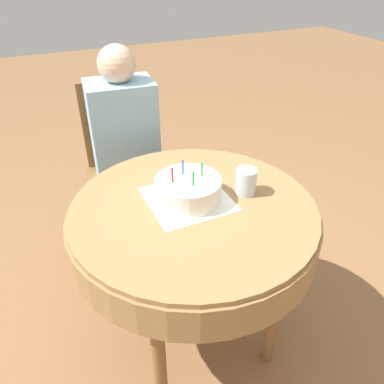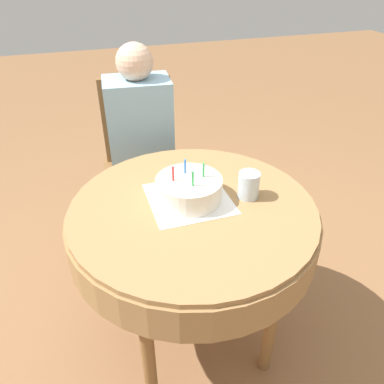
# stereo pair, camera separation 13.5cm
# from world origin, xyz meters

# --- Properties ---
(ground_plane) EXTENTS (12.00, 12.00, 0.00)m
(ground_plane) POSITION_xyz_m (0.00, 0.00, 0.00)
(ground_plane) COLOR #8C603D
(dining_table) EXTENTS (0.93, 0.93, 0.75)m
(dining_table) POSITION_xyz_m (0.00, 0.00, 0.66)
(dining_table) COLOR #9E7547
(dining_table) RESTS_ON ground_plane
(chair) EXTENTS (0.47, 0.47, 0.96)m
(chair) POSITION_xyz_m (-0.04, 0.81, 0.52)
(chair) COLOR brown
(chair) RESTS_ON ground_plane
(person) EXTENTS (0.35, 0.36, 1.18)m
(person) POSITION_xyz_m (-0.05, 0.71, 0.71)
(person) COLOR #DBB293
(person) RESTS_ON ground_plane
(napkin) EXTENTS (0.30, 0.30, 0.00)m
(napkin) POSITION_xyz_m (0.00, 0.04, 0.75)
(napkin) COLOR white
(napkin) RESTS_ON dining_table
(birthday_cake) EXTENTS (0.25, 0.25, 0.14)m
(birthday_cake) POSITION_xyz_m (0.00, 0.04, 0.80)
(birthday_cake) COLOR white
(birthday_cake) RESTS_ON dining_table
(drinking_glass) EXTENTS (0.08, 0.08, 0.10)m
(drinking_glass) POSITION_xyz_m (0.22, -0.01, 0.80)
(drinking_glass) COLOR silver
(drinking_glass) RESTS_ON dining_table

